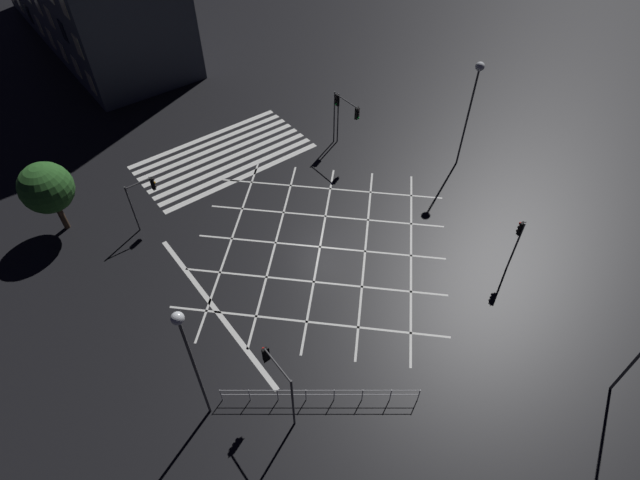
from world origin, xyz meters
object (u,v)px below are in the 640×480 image
traffic_light_se_main (144,193)px  street_lamp_west (187,346)px  traffic_light_ne_cross (277,375)px  street_tree_near (48,187)px  street_tree_far (46,188)px  traffic_light_nw_cross (518,236)px  traffic_light_sw_main (337,109)px  street_lamp_far (475,88)px  traffic_light_sw_cross (346,113)px

traffic_light_se_main → street_lamp_west: 15.01m
traffic_light_ne_cross → street_tree_near: street_tree_near is taller
traffic_light_se_main → street_tree_far: 5.88m
traffic_light_nw_cross → traffic_light_ne_cross: (16.44, -1.03, 0.36)m
traffic_light_nw_cross → street_tree_far: bearing=45.5°
traffic_light_sw_main → traffic_light_se_main: traffic_light_sw_main is taller
street_tree_near → traffic_light_ne_cross: bearing=102.3°
traffic_light_se_main → street_lamp_west: street_lamp_west is taller
street_tree_far → traffic_light_ne_cross: bearing=102.6°
traffic_light_se_main → traffic_light_ne_cross: size_ratio=0.88×
traffic_light_ne_cross → street_tree_near: 19.88m
traffic_light_ne_cross → street_tree_far: size_ratio=0.82×
street_lamp_far → street_tree_far: 28.87m
traffic_light_nw_cross → street_lamp_far: street_lamp_far is taller
traffic_light_se_main → street_lamp_far: 23.31m
street_lamp_far → traffic_light_sw_cross: bearing=-48.9°
traffic_light_se_main → traffic_light_ne_cross: 16.19m
traffic_light_nw_cross → street_tree_near: size_ratio=0.79×
traffic_light_se_main → street_tree_far: size_ratio=0.72×
traffic_light_ne_cross → street_tree_near: (4.24, -19.42, 0.39)m
traffic_light_sw_cross → street_tree_near: 21.07m
traffic_light_sw_cross → street_tree_near: street_tree_near is taller
traffic_light_nw_cross → traffic_light_sw_cross: size_ratio=0.86×
street_tree_near → street_tree_far: (0.09, 0.06, 0.02)m
traffic_light_sw_main → traffic_light_sw_cross: traffic_light_sw_cross is taller
street_lamp_far → street_lamp_west: bearing=13.8°
traffic_light_nw_cross → street_lamp_west: bearing=81.3°
traffic_light_nw_cross → street_tree_near: bearing=45.3°
traffic_light_sw_main → street_lamp_far: 10.26m
traffic_light_nw_cross → traffic_light_ne_cross: bearing=86.4°
traffic_light_ne_cross → street_lamp_far: (-22.10, -8.09, 3.26)m
street_lamp_west → street_tree_near: bearing=-85.8°
traffic_light_ne_cross → street_lamp_far: 23.76m
traffic_light_sw_cross → traffic_light_ne_cross: 21.97m
traffic_light_nw_cross → street_lamp_west: street_lamp_west is taller
traffic_light_se_main → street_tree_far: street_tree_far is taller
traffic_light_sw_cross → traffic_light_ne_cross: size_ratio=1.06×
traffic_light_se_main → street_lamp_far: street_lamp_far is taller
street_lamp_far → street_tree_near: bearing=-23.3°
street_lamp_west → traffic_light_ne_cross: bearing=146.6°
traffic_light_sw_main → street_tree_far: bearing=-9.2°
traffic_light_sw_main → street_lamp_far: street_lamp_far is taller
street_tree_far → traffic_light_sw_main: bearing=170.8°
traffic_light_sw_cross → street_lamp_far: street_lamp_far is taller
traffic_light_sw_cross → street_lamp_far: bearing=41.1°
traffic_light_nw_cross → traffic_light_ne_cross: traffic_light_ne_cross is taller
traffic_light_sw_main → street_lamp_far: (-5.63, 7.91, 3.31)m
street_lamp_far → street_tree_far: (26.43, -11.27, -2.85)m
traffic_light_nw_cross → traffic_light_sw_main: size_ratio=0.90×
street_tree_near → street_tree_far: bearing=30.7°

